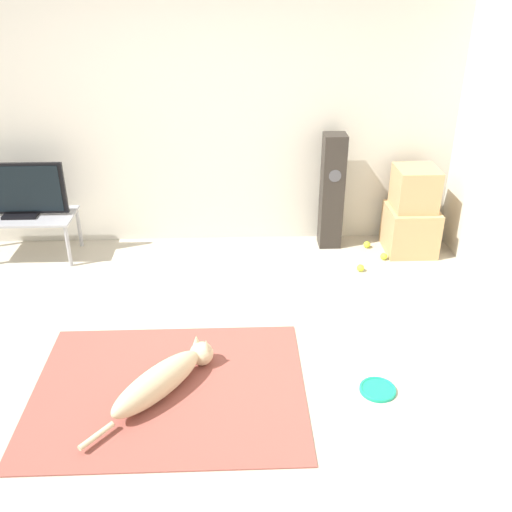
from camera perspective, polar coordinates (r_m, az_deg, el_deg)
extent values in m
plane|color=#BCB29E|center=(4.07, -8.66, -10.96)|extent=(12.00, 12.00, 0.00)
cube|color=beige|center=(5.44, -7.45, 14.10)|extent=(8.00, 0.06, 2.55)
cube|color=#934C42|center=(3.89, -8.68, -13.04)|extent=(1.78, 1.37, 0.01)
ellipsoid|color=beige|center=(3.77, -9.83, -12.39)|extent=(0.62, 0.70, 0.22)
sphere|color=beige|center=(4.01, -5.47, -9.68)|extent=(0.17, 0.17, 0.17)
cone|color=beige|center=(3.99, -5.98, -8.36)|extent=(0.05, 0.05, 0.07)
cone|color=beige|center=(3.94, -4.99, -8.84)|extent=(0.05, 0.05, 0.07)
cylinder|color=beige|center=(3.59, -15.66, -16.93)|extent=(0.18, 0.21, 0.04)
cylinder|color=#199E7A|center=(3.92, 12.08, -12.95)|extent=(0.24, 0.24, 0.02)
torus|color=#199E7A|center=(3.92, 12.09, -12.87)|extent=(0.24, 0.24, 0.02)
cube|color=tan|center=(5.66, 15.16, 2.58)|extent=(0.46, 0.47, 0.44)
cube|color=tan|center=(5.52, 15.62, 6.53)|extent=(0.38, 0.39, 0.39)
cube|color=#2D2823|center=(5.50, 7.60, 6.39)|extent=(0.21, 0.21, 1.11)
cylinder|color=#4C4C51|center=(5.33, 7.91, 7.93)|extent=(0.11, 0.00, 0.11)
cube|color=#A8A8AD|center=(5.69, -22.38, 3.66)|extent=(0.95, 0.48, 0.02)
cylinder|color=#A8A8AD|center=(5.46, -18.26, 0.93)|extent=(0.04, 0.04, 0.40)
cylinder|color=#A8A8AD|center=(5.82, -17.27, 2.77)|extent=(0.04, 0.04, 0.40)
cube|color=black|center=(5.68, -22.42, 3.87)|extent=(0.31, 0.20, 0.03)
cube|color=black|center=(5.60, -22.85, 6.24)|extent=(0.87, 0.04, 0.48)
cube|color=black|center=(5.59, -22.91, 6.17)|extent=(0.80, 0.01, 0.43)
sphere|color=#C6E033|center=(5.25, 10.41, -1.18)|extent=(0.07, 0.07, 0.07)
sphere|color=#C6E033|center=(5.70, 11.03, 1.13)|extent=(0.07, 0.07, 0.07)
sphere|color=#C6E033|center=(5.50, 12.66, -0.04)|extent=(0.07, 0.07, 0.07)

